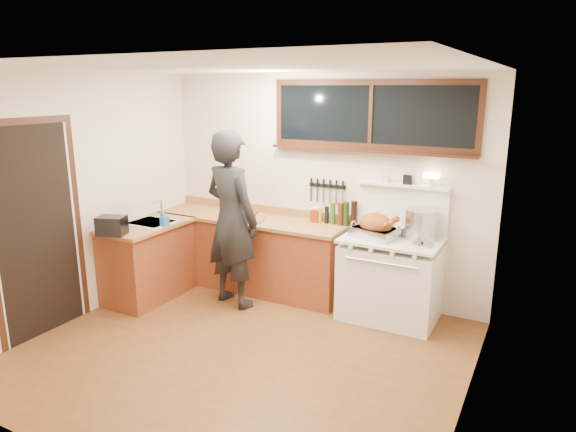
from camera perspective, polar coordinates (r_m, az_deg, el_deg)
The scene contains 20 objects.
ground_plane at distance 5.05m, azimuth -5.19°, elevation -14.95°, with size 4.00×3.50×0.02m, color brown.
room_shell at distance 4.49m, azimuth -5.66°, elevation 3.92°, with size 4.10×3.60×2.65m.
counter_back at distance 6.39m, azimuth -4.24°, elevation -4.01°, with size 2.44×0.64×1.00m.
counter_left at distance 6.30m, azimuth -15.27°, elevation -4.78°, with size 0.64×1.09×0.90m.
sink_unit at distance 6.22m, azimuth -14.89°, elevation -1.17°, with size 0.50×0.45×0.37m.
vintage_stove at distance 5.65m, azimuth 11.34°, elevation -6.61°, with size 1.02×0.74×1.57m.
back_window at distance 5.71m, azimuth 9.13°, elevation 10.19°, with size 2.32×0.13×0.77m.
left_doorway at distance 5.59m, azimuth -26.09°, elevation -1.34°, with size 0.02×1.04×2.17m.
knife_strip at distance 6.00m, azimuth 4.36°, elevation 3.25°, with size 0.46×0.03×0.28m.
man at distance 5.77m, azimuth -6.29°, elevation -0.41°, with size 0.82×0.64×2.00m.
soap_bottle at distance 5.98m, azimuth -13.57°, elevation -0.32°, with size 0.09×0.09×0.17m.
toaster at distance 5.80m, azimuth -19.00°, elevation -1.01°, with size 0.35×0.29×0.20m.
cutting_board at distance 6.11m, azimuth -4.42°, elevation 0.01°, with size 0.43×0.37×0.13m.
roast_turkey at distance 5.49m, azimuth 9.75°, elevation -1.24°, with size 0.54×0.46×0.26m.
stockpot at distance 5.50m, azimuth 14.54°, elevation -0.89°, with size 0.39×0.39×0.31m.
saucepan at distance 5.74m, azimuth 13.35°, elevation -1.23°, with size 0.19×0.28×0.11m.
pot_lid at distance 5.31m, azimuth 14.68°, elevation -3.06°, with size 0.25×0.25×0.04m.
coffee_tin at distance 6.01m, azimuth 3.06°, elevation 0.00°, with size 0.10×0.08×0.15m.
pitcher at distance 6.08m, azimuth 3.03°, elevation 0.24°, with size 0.11×0.11×0.16m.
bottle_cluster at distance 5.89m, azimuth 5.83°, elevation 0.21°, with size 0.50×0.07×0.30m.
Camera 1 is at (2.44, -3.68, 2.44)m, focal length 32.00 mm.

